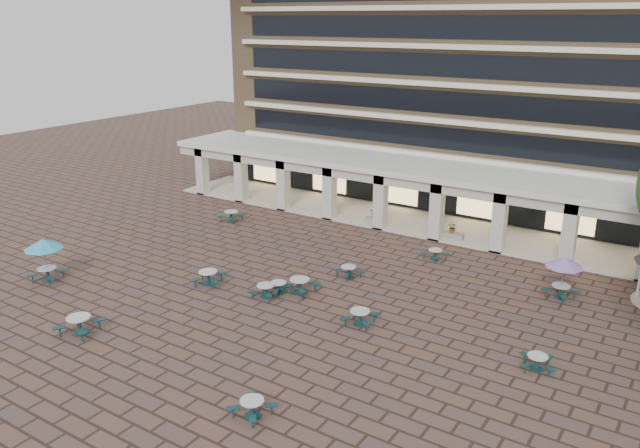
% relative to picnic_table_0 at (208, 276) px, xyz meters
% --- Properties ---
extents(ground, '(120.00, 120.00, 0.00)m').
position_rel_picnic_table_0_xyz_m(ground, '(5.60, 1.53, -0.47)').
color(ground, brown).
rests_on(ground, ground).
extents(apartment_building, '(40.00, 15.50, 25.20)m').
position_rel_picnic_table_0_xyz_m(apartment_building, '(5.60, 26.99, 12.13)').
color(apartment_building, '#907551').
rests_on(apartment_building, ground).
extents(retail_arcade, '(42.00, 6.60, 4.40)m').
position_rel_picnic_table_0_xyz_m(retail_arcade, '(5.60, 16.33, 2.53)').
color(retail_arcade, white).
rests_on(retail_arcade, ground).
extents(picnic_table_0, '(2.15, 2.15, 0.78)m').
position_rel_picnic_table_0_xyz_m(picnic_table_0, '(0.00, 0.00, 0.00)').
color(picnic_table_0, '#164143').
rests_on(picnic_table_0, ground).
extents(picnic_table_1, '(2.20, 2.20, 0.85)m').
position_rel_picnic_table_0_xyz_m(picnic_table_1, '(-1.18, -7.58, 0.04)').
color(picnic_table_1, '#164143').
rests_on(picnic_table_1, ground).
extents(picnic_table_2, '(1.64, 1.64, 0.69)m').
position_rel_picnic_table_0_xyz_m(picnic_table_2, '(9.76, -8.19, -0.05)').
color(picnic_table_2, '#164143').
rests_on(picnic_table_2, ground).
extents(picnic_table_3, '(1.78, 1.78, 0.74)m').
position_rel_picnic_table_0_xyz_m(picnic_table_3, '(9.51, 0.42, -0.03)').
color(picnic_table_3, '#164143').
rests_on(picnic_table_3, ground).
extents(picnic_table_4, '(2.16, 2.16, 2.49)m').
position_rel_picnic_table_0_xyz_m(picnic_table_4, '(-8.02, -4.59, 1.65)').
color(picnic_table_4, '#164143').
rests_on(picnic_table_4, ground).
extents(picnic_table_5, '(1.87, 1.87, 0.81)m').
position_rel_picnic_table_0_xyz_m(picnic_table_5, '(4.95, 1.86, 0.02)').
color(picnic_table_5, '#164143').
rests_on(picnic_table_5, ground).
extents(picnic_table_7, '(1.72, 1.72, 0.65)m').
position_rel_picnic_table_0_xyz_m(picnic_table_7, '(17.84, 0.97, -0.08)').
color(picnic_table_7, '#164143').
rests_on(picnic_table_7, ground).
extents(picnic_table_8, '(1.77, 1.77, 0.76)m').
position_rel_picnic_table_0_xyz_m(picnic_table_8, '(-6.43, 9.44, -0.02)').
color(picnic_table_8, '#164143').
rests_on(picnic_table_8, ground).
extents(picnic_table_9, '(1.69, 1.69, 0.70)m').
position_rel_picnic_table_0_xyz_m(picnic_table_9, '(3.72, 0.41, -0.05)').
color(picnic_table_9, '#164143').
rests_on(picnic_table_9, ground).
extents(picnic_table_10, '(1.73, 1.73, 0.64)m').
position_rel_picnic_table_0_xyz_m(picnic_table_10, '(4.01, 1.18, -0.08)').
color(picnic_table_10, '#164143').
rests_on(picnic_table_10, ground).
extents(picnic_table_11, '(2.01, 2.01, 2.32)m').
position_rel_picnic_table_0_xyz_m(picnic_table_11, '(16.98, 8.91, 1.50)').
color(picnic_table_11, '#164143').
rests_on(picnic_table_11, ground).
extents(picnic_table_12, '(1.80, 1.80, 0.66)m').
position_rel_picnic_table_0_xyz_m(picnic_table_12, '(6.08, 5.17, -0.08)').
color(picnic_table_12, '#164143').
rests_on(picnic_table_12, ground).
extents(picnic_table_13, '(1.72, 1.72, 0.64)m').
position_rel_picnic_table_0_xyz_m(picnic_table_13, '(9.16, 10.47, -0.09)').
color(picnic_table_13, '#164143').
rests_on(picnic_table_13, ground).
extents(planter_left, '(1.50, 0.76, 1.32)m').
position_rel_picnic_table_0_xyz_m(planter_left, '(2.82, 14.43, 0.09)').
color(planter_left, gray).
rests_on(planter_left, ground).
extents(planter_right, '(1.50, 0.80, 1.25)m').
position_rel_picnic_table_0_xyz_m(planter_right, '(8.72, 14.43, 0.03)').
color(planter_right, gray).
rests_on(planter_right, ground).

